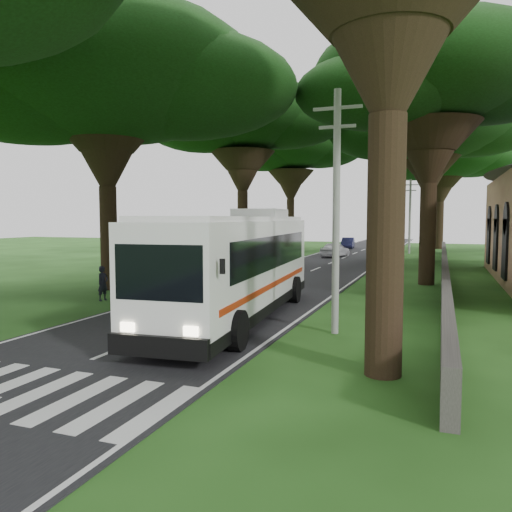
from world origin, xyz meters
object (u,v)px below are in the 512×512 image
distant_car_a (335,250)px  distant_car_b (348,243)px  pole_mid (393,213)px  pedestrian (103,283)px  pole_near (336,208)px  coach_bus (238,264)px  pole_far (410,215)px

distant_car_a → distant_car_b: 14.89m
pole_mid → distant_car_a: pole_mid is taller
distant_car_a → pedestrian: pedestrian is taller
pole_near → distant_car_a: size_ratio=1.88×
pole_near → coach_bus: (-3.94, 1.11, -2.08)m
pole_near → distant_car_a: pole_near is taller
pole_near → pedestrian: bearing=166.4°
pole_near → pole_mid: 20.00m
pole_mid → pole_near: bearing=-90.0°
pole_far → distant_car_a: bearing=-129.3°
coach_bus → distant_car_a: size_ratio=3.15×
pole_near → pole_mid: same height
pole_far → pole_near: bearing=-90.0°
pole_near → pole_far: (0.00, 40.00, 0.00)m
pole_mid → distant_car_b: bearing=106.3°
pole_far → distant_car_b: size_ratio=1.97×
pole_mid → pole_far: 20.00m
pole_near → distant_car_a: 32.89m
distant_car_a → pole_far: bearing=-117.7°
pole_mid → distant_car_a: (-6.50, 12.06, -3.42)m
pole_far → coach_bus: bearing=-95.8°
pole_far → coach_bus: size_ratio=0.60×
distant_car_a → distant_car_b: bearing=-73.2°
pole_far → distant_car_a: (-6.50, -7.94, -3.42)m
distant_car_b → distant_car_a: bearing=-89.8°
pole_far → distant_car_b: (-7.86, 6.90, -3.48)m
distant_car_a → coach_bus: bearing=106.3°
distant_car_b → pedestrian: (-3.59, -44.13, 0.11)m
pole_near → coach_bus: pole_near is taller
pole_mid → pedestrian: 20.97m
distant_car_a → distant_car_b: distant_car_a is taller
pedestrian → coach_bus: bearing=-94.2°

